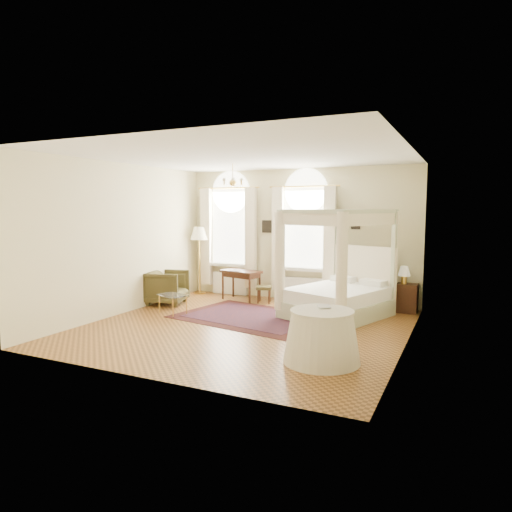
% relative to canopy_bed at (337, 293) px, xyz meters
% --- Properties ---
extents(ground, '(6.00, 6.00, 0.00)m').
position_rel_canopy_bed_xyz_m(ground, '(-1.38, -1.61, -0.52)').
color(ground, '#955F2B').
rests_on(ground, ground).
extents(room_walls, '(6.00, 6.00, 6.00)m').
position_rel_canopy_bed_xyz_m(room_walls, '(-1.38, -1.61, 1.46)').
color(room_walls, beige).
rests_on(room_walls, ground).
extents(window_left, '(1.62, 0.27, 3.29)m').
position_rel_canopy_bed_xyz_m(window_left, '(-3.28, 1.27, 0.97)').
color(window_left, white).
rests_on(window_left, room_walls).
extents(window_right, '(1.62, 0.27, 3.29)m').
position_rel_canopy_bed_xyz_m(window_right, '(-1.18, 1.27, 0.97)').
color(window_right, white).
rests_on(window_right, room_walls).
extents(chandelier, '(0.51, 0.45, 0.50)m').
position_rel_canopy_bed_xyz_m(chandelier, '(-2.28, -0.41, 2.38)').
color(chandelier, gold).
rests_on(chandelier, room_walls).
extents(wall_pictures, '(2.54, 0.03, 0.39)m').
position_rel_canopy_bed_xyz_m(wall_pictures, '(-1.30, 1.36, 1.37)').
color(wall_pictures, black).
rests_on(wall_pictures, room_walls).
extents(canopy_bed, '(2.32, 2.55, 2.30)m').
position_rel_canopy_bed_xyz_m(canopy_bed, '(0.00, 0.00, 0.00)').
color(canopy_bed, '#B4BA97').
rests_on(canopy_bed, ground).
extents(nightstand, '(0.45, 0.41, 0.64)m').
position_rel_canopy_bed_xyz_m(nightstand, '(1.32, 1.09, -0.20)').
color(nightstand, '#391A0F').
rests_on(nightstand, ground).
extents(nightstand_lamp, '(0.27, 0.27, 0.40)m').
position_rel_canopy_bed_xyz_m(nightstand_lamp, '(1.24, 1.05, 0.38)').
color(nightstand_lamp, gold).
rests_on(nightstand_lamp, nightstand).
extents(writing_desk, '(1.10, 0.74, 0.76)m').
position_rel_canopy_bed_xyz_m(writing_desk, '(-2.67, 0.74, 0.12)').
color(writing_desk, '#391A0F').
rests_on(writing_desk, ground).
extents(laptop, '(0.39, 0.31, 0.03)m').
position_rel_canopy_bed_xyz_m(laptop, '(-2.80, 0.64, 0.25)').
color(laptop, black).
rests_on(laptop, writing_desk).
extents(stool, '(0.46, 0.46, 0.41)m').
position_rel_canopy_bed_xyz_m(stool, '(-2.00, 0.67, -0.18)').
color(stool, '#4B4220').
rests_on(stool, ground).
extents(armchair, '(1.08, 1.07, 0.82)m').
position_rel_canopy_bed_xyz_m(armchair, '(-4.08, -0.45, -0.11)').
color(armchair, '#40391B').
rests_on(armchair, ground).
extents(coffee_table, '(0.74, 0.63, 0.42)m').
position_rel_canopy_bed_xyz_m(coffee_table, '(-3.34, -1.25, -0.14)').
color(coffee_table, white).
rests_on(coffee_table, ground).
extents(floor_lamp, '(0.47, 0.47, 1.82)m').
position_rel_canopy_bed_xyz_m(floor_lamp, '(-4.08, 1.03, 1.03)').
color(floor_lamp, gold).
rests_on(floor_lamp, ground).
extents(oriental_rug, '(3.43, 2.74, 0.01)m').
position_rel_canopy_bed_xyz_m(oriental_rug, '(-1.62, -0.80, -0.52)').
color(oriental_rug, '#39120D').
rests_on(oriental_rug, ground).
extents(side_table, '(1.17, 1.17, 0.80)m').
position_rel_canopy_bed_xyz_m(side_table, '(0.57, -2.93, -0.13)').
color(side_table, beige).
rests_on(side_table, ground).
extents(book, '(0.28, 0.31, 0.02)m').
position_rel_canopy_bed_xyz_m(book, '(0.44, -2.77, 0.29)').
color(book, black).
rests_on(book, side_table).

